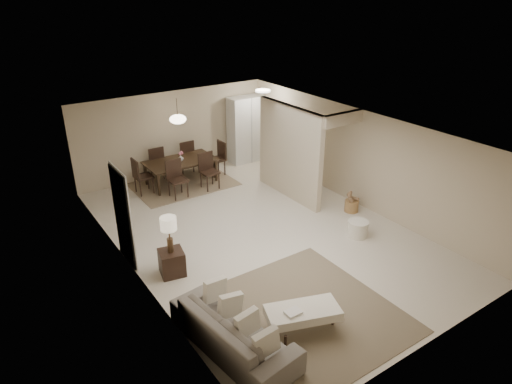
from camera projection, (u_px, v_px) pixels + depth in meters
floor at (260, 232)px, 10.69m from camera, size 9.00×9.00×0.00m
ceiling at (261, 129)px, 9.64m from camera, size 9.00×9.00×0.00m
back_wall at (174, 133)px, 13.54m from camera, size 6.00×0.00×6.00m
left_wall at (130, 219)px, 8.63m from camera, size 0.00×9.00×9.00m
right_wall at (356, 157)px, 11.69m from camera, size 0.00×9.00×9.00m
partition at (289, 152)px, 12.02m from camera, size 0.15×2.50×2.50m
doorway at (122, 217)px, 9.20m from camera, size 0.04×0.90×2.04m
pantry_cabinet at (247, 129)px, 14.56m from camera, size 1.20×0.55×2.10m
flush_light at (263, 91)px, 13.23m from camera, size 0.44×0.44×0.05m
living_rug at (300, 315)px, 8.03m from camera, size 3.20×3.20×0.01m
sofa at (233, 330)px, 7.19m from camera, size 2.42×1.20×0.68m
ottoman_bench at (303, 313)px, 7.56m from camera, size 1.34×0.94×0.44m
side_table at (172, 263)px, 9.07m from camera, size 0.55×0.55×0.52m
table_lamp at (169, 227)px, 8.73m from camera, size 0.32×0.32×0.76m
round_pouf at (358, 229)px, 10.46m from camera, size 0.48×0.48×0.37m
wicker_basket at (351, 206)px, 11.60m from camera, size 0.37×0.37×0.30m
dining_rug at (183, 183)px, 13.26m from camera, size 2.80×2.10×0.01m
dining_table at (182, 172)px, 13.12m from camera, size 2.01×1.14×0.70m
dining_chairs at (181, 167)px, 13.05m from camera, size 2.76×2.01×1.03m
vase at (181, 158)px, 12.94m from camera, size 0.22×0.22×0.17m
yellow_mat at (280, 180)px, 13.49m from camera, size 0.89×0.59×0.01m
pendant_light at (178, 119)px, 12.46m from camera, size 0.46×0.46×0.71m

